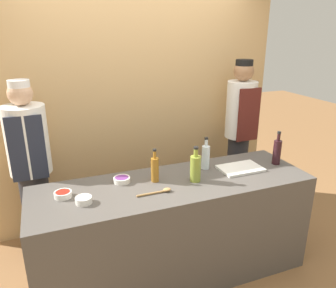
{
  "coord_description": "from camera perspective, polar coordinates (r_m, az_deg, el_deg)",
  "views": [
    {
      "loc": [
        -0.91,
        -2.19,
        2.05
      ],
      "look_at": [
        0.0,
        0.14,
        1.16
      ],
      "focal_mm": 35.0,
      "sensor_mm": 36.0,
      "label": 1
    }
  ],
  "objects": [
    {
      "name": "ground_plane",
      "position": [
        3.14,
        1.01,
        -21.36
      ],
      "size": [
        14.0,
        14.0,
        0.0
      ],
      "primitive_type": "plane",
      "color": "olive"
    },
    {
      "name": "cabinet_wall",
      "position": [
        3.55,
        -5.85,
        5.51
      ],
      "size": [
        3.12,
        0.18,
        2.4
      ],
      "color": "tan",
      "rests_on": "ground_plane"
    },
    {
      "name": "counter",
      "position": [
        2.87,
        1.06,
        -14.65
      ],
      "size": [
        2.26,
        0.71,
        0.88
      ],
      "color": "#514C47",
      "rests_on": "ground_plane"
    },
    {
      "name": "sauce_bowl_purple",
      "position": [
        2.66,
        -8.04,
        -6.14
      ],
      "size": [
        0.13,
        0.13,
        0.04
      ],
      "color": "white",
      "rests_on": "counter"
    },
    {
      "name": "sauce_bowl_white",
      "position": [
        2.41,
        -14.48,
        -9.38
      ],
      "size": [
        0.12,
        0.12,
        0.05
      ],
      "color": "white",
      "rests_on": "counter"
    },
    {
      "name": "sauce_bowl_red",
      "position": [
        2.53,
        -17.82,
        -8.31
      ],
      "size": [
        0.13,
        0.13,
        0.04
      ],
      "color": "white",
      "rests_on": "counter"
    },
    {
      "name": "cutting_board",
      "position": [
        2.94,
        12.49,
        -4.15
      ],
      "size": [
        0.37,
        0.25,
        0.02
      ],
      "color": "white",
      "rests_on": "counter"
    },
    {
      "name": "bottle_oil",
      "position": [
        2.63,
        4.8,
        -4.15
      ],
      "size": [
        0.09,
        0.09,
        0.29
      ],
      "color": "olive",
      "rests_on": "counter"
    },
    {
      "name": "bottle_clear",
      "position": [
        2.87,
        6.57,
        -2.17
      ],
      "size": [
        0.07,
        0.07,
        0.29
      ],
      "color": "silver",
      "rests_on": "counter"
    },
    {
      "name": "bottle_amber",
      "position": [
        2.62,
        -2.3,
        -4.34
      ],
      "size": [
        0.06,
        0.06,
        0.28
      ],
      "color": "#9E661E",
      "rests_on": "counter"
    },
    {
      "name": "bottle_wine",
      "position": [
        3.11,
        18.45,
        -1.23
      ],
      "size": [
        0.07,
        0.07,
        0.31
      ],
      "color": "black",
      "rests_on": "counter"
    },
    {
      "name": "wooden_spoon",
      "position": [
        2.48,
        -1.49,
        -8.26
      ],
      "size": [
        0.27,
        0.05,
        0.03
      ],
      "color": "#B2844C",
      "rests_on": "counter"
    },
    {
      "name": "chef_left",
      "position": [
        3.14,
        -22.73,
        -3.64
      ],
      "size": [
        0.36,
        0.36,
        1.66
      ],
      "color": "#28282D",
      "rests_on": "ground_plane"
    },
    {
      "name": "chef_right",
      "position": [
        3.69,
        12.3,
        1.95
      ],
      "size": [
        0.32,
        0.32,
        1.75
      ],
      "color": "#28282D",
      "rests_on": "ground_plane"
    }
  ]
}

